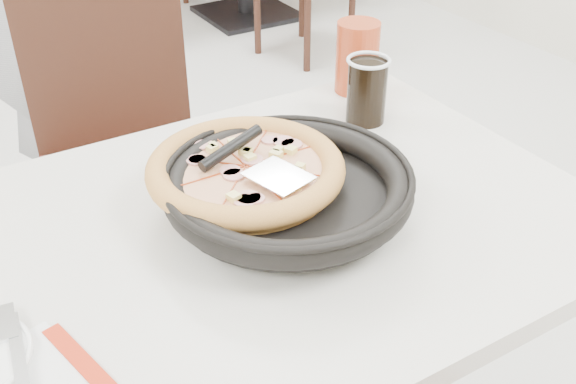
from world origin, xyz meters
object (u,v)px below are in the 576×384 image
main_table (247,383)px  red_cup (357,57)px  chair_far (116,181)px  pizza (246,177)px  cola_glass (367,92)px  pizza_pan (288,196)px

main_table → red_cup: size_ratio=7.50×
chair_far → pizza: bearing=115.3°
chair_far → pizza: (0.06, -0.64, 0.34)m
main_table → cola_glass: size_ratio=9.23×
pizza → red_cup: (0.44, 0.29, 0.02)m
chair_far → cola_glass: size_ratio=7.31×
chair_far → red_cup: bearing=165.1°
cola_glass → main_table: bearing=-153.4°
red_cup → main_table: bearing=-144.7°
pizza_pan → red_cup: bearing=41.9°
chair_far → red_cup: 0.70m
main_table → pizza: (0.04, 0.05, 0.44)m
pizza → main_table: bearing=-130.5°
pizza → red_cup: size_ratio=1.82×
pizza_pan → main_table: bearing=169.8°
main_table → pizza: size_ratio=4.11×
chair_far → pizza_pan: (0.10, -0.70, 0.32)m
chair_far → pizza_pan: 0.77m
pizza_pan → red_cup: (0.39, 0.35, 0.04)m
chair_far → cola_glass: chair_far is taller
pizza → pizza_pan: bearing=-54.0°
chair_far → pizza_pan: chair_far is taller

